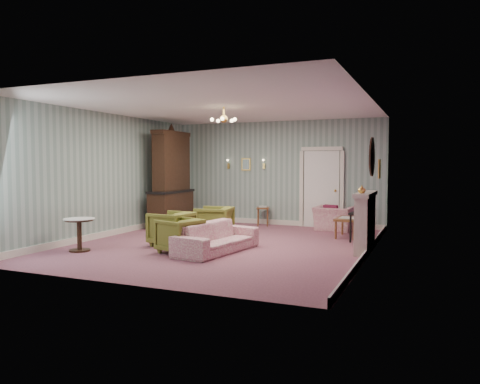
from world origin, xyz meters
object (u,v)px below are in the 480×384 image
at_px(olive_chair_b, 171,227).
at_px(olive_chair_a, 180,234).
at_px(fireplace, 365,222).
at_px(olive_chair_c, 214,220).
at_px(wingback_chair, 334,214).
at_px(dresser, 171,177).
at_px(sofa_chintz, 217,232).
at_px(coffee_table, 348,227).
at_px(side_table_black, 361,228).
at_px(pedestal_table, 79,235).

bearing_deg(olive_chair_b, olive_chair_a, 48.55).
bearing_deg(fireplace, olive_chair_b, -166.12).
bearing_deg(olive_chair_a, olive_chair_c, -156.71).
distance_m(wingback_chair, dresser, 4.43).
bearing_deg(fireplace, sofa_chintz, -155.48).
relative_size(wingback_chair, coffee_table, 1.05).
distance_m(fireplace, side_table_black, 1.01).
distance_m(wingback_chair, fireplace, 2.80).
bearing_deg(pedestal_table, wingback_chair, 49.64).
bearing_deg(olive_chair_c, dresser, -130.94).
bearing_deg(wingback_chair, olive_chair_b, 56.58).
distance_m(olive_chair_c, dresser, 2.38).
height_order(olive_chair_b, side_table_black, olive_chair_b).
bearing_deg(olive_chair_b, coffee_table, 134.79).
distance_m(olive_chair_a, pedestal_table, 1.99).
distance_m(fireplace, coffee_table, 1.74).
height_order(olive_chair_a, side_table_black, olive_chair_a).
relative_size(olive_chair_b, fireplace, 0.56).
bearing_deg(fireplace, coffee_table, 110.61).
relative_size(olive_chair_b, pedestal_table, 1.21).
bearing_deg(pedestal_table, olive_chair_c, 56.49).
bearing_deg(olive_chair_c, sofa_chintz, 18.66).
height_order(fireplace, pedestal_table, fireplace).
relative_size(olive_chair_c, sofa_chintz, 0.41).
xyz_separation_m(dresser, coffee_table, (4.71, 0.08, -1.14)).
xyz_separation_m(olive_chair_a, fireplace, (3.26, 1.57, 0.21)).
bearing_deg(olive_chair_a, wingback_chair, 169.75).
bearing_deg(olive_chair_b, dresser, -142.16).
xyz_separation_m(dresser, pedestal_table, (0.16, -3.70, -1.04)).
bearing_deg(olive_chair_b, olive_chair_c, 171.36).
distance_m(olive_chair_a, olive_chair_c, 1.94).
xyz_separation_m(wingback_chair, fireplace, (1.11, -2.57, 0.16)).
relative_size(sofa_chintz, fireplace, 1.41).
height_order(olive_chair_a, pedestal_table, olive_chair_a).
xyz_separation_m(olive_chair_a, coffee_table, (2.66, 3.16, -0.14)).
bearing_deg(wingback_chair, side_table_black, 123.48).
relative_size(coffee_table, side_table_black, 1.39).
distance_m(dresser, fireplace, 5.58).
bearing_deg(side_table_black, olive_chair_c, -169.61).
bearing_deg(wingback_chair, coffee_table, 121.95).
height_order(olive_chair_b, coffee_table, olive_chair_b).
height_order(fireplace, side_table_black, fireplace).
bearing_deg(olive_chair_b, side_table_black, 124.37).
relative_size(dresser, fireplace, 1.96).
xyz_separation_m(olive_chair_b, wingback_chair, (2.71, 3.51, 0.02)).
xyz_separation_m(olive_chair_b, sofa_chintz, (1.18, -0.26, -0.01)).
xyz_separation_m(olive_chair_c, fireplace, (3.46, -0.36, 0.18)).
distance_m(olive_chair_a, wingback_chair, 4.66).
relative_size(sofa_chintz, side_table_black, 3.01).
relative_size(sofa_chintz, coffee_table, 2.17).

